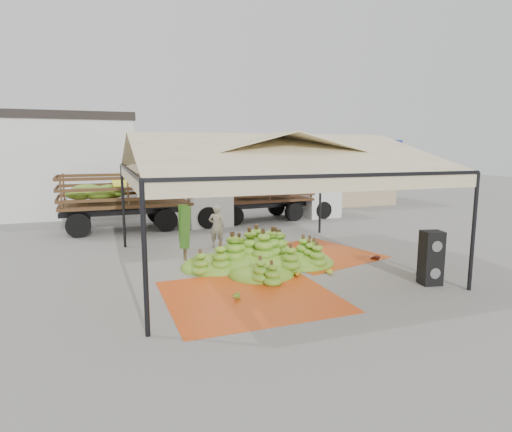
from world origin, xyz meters
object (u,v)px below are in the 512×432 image
object	(u,v)px
vendor	(217,226)
truck_right	(280,191)
banana_heap	(263,249)
speaker_stack	(431,258)
truck_left	(154,193)

from	to	relation	value
vendor	truck_right	bearing A→B (deg)	-115.26
banana_heap	speaker_stack	bearing A→B (deg)	-41.73
speaker_stack	truck_right	bearing A→B (deg)	97.96
vendor	truck_right	size ratio (longest dim) A/B	0.23
truck_right	banana_heap	bearing A→B (deg)	-119.83
vendor	truck_left	bearing A→B (deg)	-54.35
banana_heap	vendor	bearing A→B (deg)	102.91
speaker_stack	vendor	world-z (taller)	vendor
banana_heap	speaker_stack	distance (m)	4.77
vendor	banana_heap	bearing A→B (deg)	119.62
speaker_stack	truck_right	distance (m)	11.44
speaker_stack	banana_heap	bearing A→B (deg)	148.81
speaker_stack	vendor	bearing A→B (deg)	135.22
truck_left	vendor	bearing A→B (deg)	-72.90
truck_right	vendor	bearing A→B (deg)	-135.46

